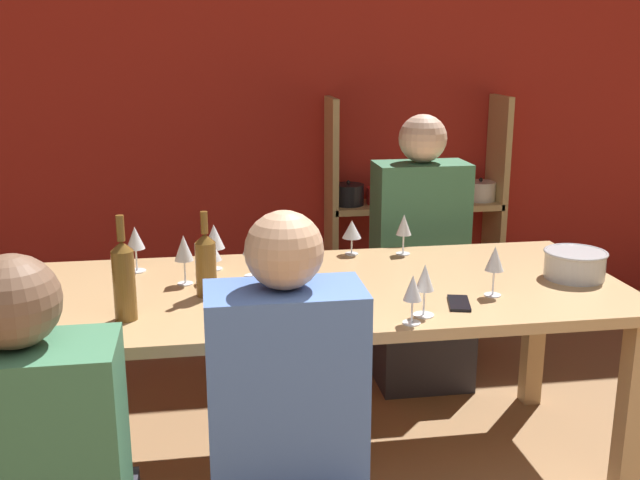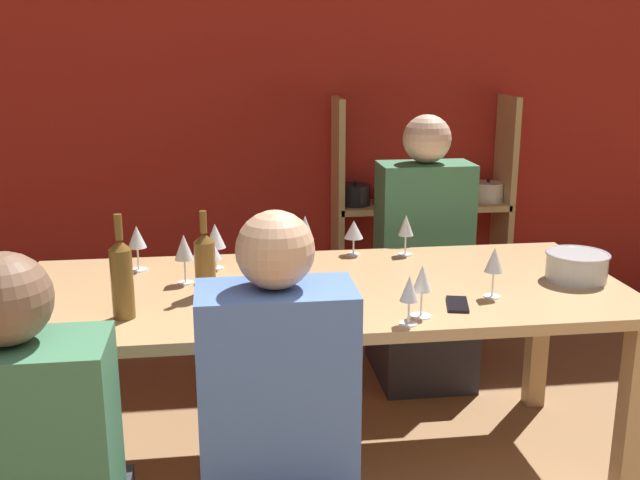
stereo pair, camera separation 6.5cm
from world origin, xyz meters
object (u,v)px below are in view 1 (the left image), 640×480
(wine_glass_red_a, at_px, (135,240))
(wine_glass_red_d, at_px, (425,280))
(wine_glass_white_b, at_px, (214,238))
(person_far_a, at_px, (418,283))
(wine_glass_red_b, at_px, (212,252))
(wine_glass_red_c, at_px, (252,244))
(wine_glass_white_a, at_px, (352,230))
(wine_glass_empty_c, at_px, (413,289))
(wine_bottle_dark, at_px, (206,263))
(mixing_bowl, at_px, (575,263))
(wine_bottle_green, at_px, (124,279))
(wine_glass_empty_b, at_px, (404,226))
(wine_glass_white_d, at_px, (495,260))
(cell_phone, at_px, (459,303))
(shelf_unit, at_px, (414,238))
(dining_table, at_px, (324,308))
(wine_glass_empty_a, at_px, (303,227))
(wine_glass_white_c, at_px, (184,250))

(wine_glass_red_a, height_order, wine_glass_red_d, wine_glass_red_a)
(wine_glass_white_b, distance_m, person_far_a, 1.19)
(wine_glass_red_b, xyz_separation_m, wine_glass_red_c, (0.15, 0.04, 0.01))
(wine_glass_red_b, height_order, wine_glass_white_a, wine_glass_red_b)
(wine_glass_empty_c, relative_size, person_far_a, 0.12)
(wine_glass_white_b, bearing_deg, wine_glass_red_c, -39.96)
(wine_bottle_dark, height_order, person_far_a, person_far_a)
(mixing_bowl, relative_size, wine_glass_empty_c, 1.47)
(wine_bottle_green, bearing_deg, wine_glass_empty_b, 29.03)
(wine_glass_white_d, distance_m, wine_glass_red_d, 0.34)
(wine_glass_white_d, xyz_separation_m, cell_phone, (-0.15, -0.07, -0.13))
(shelf_unit, xyz_separation_m, wine_glass_white_a, (-0.63, -1.23, 0.38))
(person_far_a, bearing_deg, wine_glass_white_a, 42.95)
(shelf_unit, relative_size, wine_glass_red_d, 7.48)
(cell_phone, bearing_deg, dining_table, 147.47)
(wine_glass_red_a, height_order, person_far_a, person_far_a)
(shelf_unit, bearing_deg, wine_glass_red_d, -105.36)
(wine_glass_red_d, xyz_separation_m, person_far_a, (0.32, 1.14, -0.40))
(wine_glass_empty_a, xyz_separation_m, wine_glass_white_b, (-0.37, -0.12, 0.00))
(dining_table, xyz_separation_m, wine_glass_red_c, (-0.25, 0.16, 0.22))
(wine_glass_white_b, relative_size, person_far_a, 0.14)
(wine_glass_red_b, relative_size, wine_glass_white_a, 1.08)
(wine_glass_white_b, xyz_separation_m, person_far_a, (0.99, 0.51, -0.41))
(wine_glass_empty_a, bearing_deg, wine_glass_white_a, 1.20)
(shelf_unit, height_order, wine_glass_red_c, shelf_unit)
(wine_glass_red_a, distance_m, wine_glass_empty_a, 0.68)
(wine_glass_empty_c, height_order, cell_phone, wine_glass_empty_c)
(wine_glass_empty_c, distance_m, wine_glass_red_d, 0.09)
(shelf_unit, height_order, wine_glass_empty_b, shelf_unit)
(wine_glass_empty_b, height_order, person_far_a, person_far_a)
(wine_glass_white_c, bearing_deg, wine_glass_white_a, 23.33)
(wine_glass_red_a, xyz_separation_m, wine_glass_empty_a, (0.68, 0.10, -0.00))
(wine_glass_red_c, xyz_separation_m, wine_glass_white_d, (0.83, -0.36, 0.00))
(wine_bottle_green, distance_m, wine_glass_red_c, 0.59)
(wine_bottle_green, bearing_deg, wine_glass_red_c, 41.79)
(wine_bottle_green, xyz_separation_m, wine_glass_red_b, (0.29, 0.36, -0.02))
(wine_glass_white_c, bearing_deg, wine_glass_red_a, 134.77)
(shelf_unit, xyz_separation_m, wine_glass_red_d, (-0.55, -1.99, 0.40))
(shelf_unit, height_order, wine_glass_red_b, shelf_unit)
(shelf_unit, height_order, wine_glass_white_d, shelf_unit)
(shelf_unit, xyz_separation_m, wine_glass_empty_b, (-0.42, -1.26, 0.40))
(wine_glass_white_b, distance_m, wine_glass_red_d, 0.92)
(wine_glass_red_a, relative_size, wine_glass_red_b, 1.13)
(wine_glass_white_d, bearing_deg, wine_glass_red_d, -152.68)
(wine_glass_red_b, distance_m, wine_glass_white_a, 0.66)
(wine_glass_red_a, xyz_separation_m, wine_glass_red_c, (0.45, -0.14, 0.00))
(wine_glass_empty_a, bearing_deg, mixing_bowl, -24.73)
(dining_table, distance_m, wine_glass_red_c, 0.37)
(wine_glass_white_a, bearing_deg, wine_glass_red_d, -83.30)
(wine_glass_white_d, height_order, wine_glass_empty_c, wine_glass_white_d)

